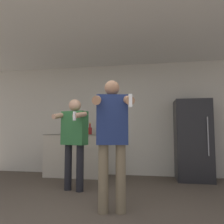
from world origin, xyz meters
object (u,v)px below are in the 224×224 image
Objects in this scene: bottle_clear_vodka at (85,131)px; person_man_side at (74,135)px; bottle_red_label at (80,130)px; bottle_tall_gin at (98,130)px; person_woman_foreground at (112,132)px; bottle_dark_rum at (90,130)px; refrigerator at (193,140)px.

person_man_side is at bearing -81.88° from bottle_clear_vodka.
person_man_side reaches higher than bottle_red_label.
bottle_tall_gin is 0.30m from bottle_clear_vodka.
person_woman_foreground is at bearing -47.52° from person_man_side.
bottle_dark_rum reaches higher than bottle_red_label.
bottle_clear_vodka is 0.11m from bottle_dark_rum.
person_woman_foreground reaches higher than bottle_red_label.
refrigerator is 6.06× the size of bottle_dark_rum.
person_woman_foreground reaches higher than bottle_dark_rum.
refrigerator is at bearing -0.87° from bottle_dark_rum.
person_woman_foreground is (1.09, -2.06, -0.04)m from bottle_red_label.
bottle_dark_rum is at bearing 179.13° from refrigerator.
person_woman_foreground is at bearing -62.18° from bottle_red_label.
bottle_dark_rum is 0.17× the size of person_man_side.
person_woman_foreground is (0.98, -2.06, -0.02)m from bottle_clear_vodka.
refrigerator is at bearing 56.88° from person_woman_foreground.
person_man_side is (0.17, -1.18, -0.08)m from bottle_clear_vodka.
bottle_dark_rum is 1.18m from person_man_side.
person_man_side is (0.05, -1.18, -0.10)m from bottle_dark_rum.
bottle_dark_rum is at bearing 180.00° from bottle_tall_gin.
person_woman_foreground is 1.20m from person_man_side.
refrigerator is 2.01m from bottle_tall_gin.
refrigerator is 2.19m from bottle_dark_rum.
refrigerator is 6.73× the size of bottle_clear_vodka.
person_man_side reaches higher than bottle_clear_vodka.
person_man_side is (-2.13, -1.15, 0.10)m from refrigerator.
refrigerator is 2.42m from bottle_red_label.
bottle_tall_gin is 1.08× the size of bottle_clear_vodka.
refrigerator is at bearing -0.96° from bottle_tall_gin.
bottle_clear_vodka is 0.90× the size of bottle_dark_rum.
person_man_side is (0.28, -1.18, -0.10)m from bottle_red_label.
refrigerator is 1.06× the size of person_man_side.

